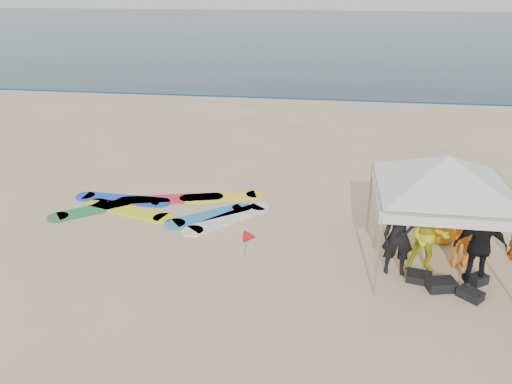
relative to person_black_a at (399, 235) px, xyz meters
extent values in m
plane|color=beige|center=(-2.90, -1.48, -0.90)|extent=(120.00, 120.00, 0.00)
cube|color=#0C2633|center=(-2.90, 58.52, -0.86)|extent=(160.00, 84.00, 0.08)
cube|color=silver|center=(-2.90, 16.72, -0.89)|extent=(160.00, 1.20, 0.01)
imported|color=black|center=(0.00, 0.00, 0.00)|extent=(0.66, 0.45, 1.79)
imported|color=yellow|center=(0.62, 0.13, -0.06)|extent=(0.88, 0.72, 1.67)
imported|color=orange|center=(1.41, 0.52, 0.03)|extent=(1.20, 0.70, 1.85)
imported|color=black|center=(1.58, -0.17, -0.03)|extent=(1.04, 0.49, 1.73)
imported|color=orange|center=(1.20, 1.52, -0.04)|extent=(0.88, 0.61, 1.72)
cylinder|color=#A5A5A8|center=(-0.49, 1.82, 0.01)|extent=(0.05, 0.05, 1.80)
cylinder|color=#A5A5A8|center=(2.21, 1.82, 0.01)|extent=(0.05, 0.05, 1.80)
cylinder|color=#A5A5A8|center=(-0.49, -0.88, 0.01)|extent=(0.05, 0.05, 1.80)
cube|color=white|center=(0.86, -0.88, 0.79)|extent=(2.80, 0.02, 0.24)
cube|color=white|center=(0.86, 1.82, 0.79)|extent=(2.80, 0.02, 0.24)
cube|color=white|center=(-0.49, 0.47, 0.79)|extent=(0.02, 2.80, 0.24)
cube|color=white|center=(2.21, 0.47, 0.79)|extent=(0.02, 2.80, 0.24)
pyramid|color=white|center=(0.86, 0.47, 1.63)|extent=(3.82, 3.82, 0.72)
cylinder|color=#A5A5A8|center=(-3.29, 0.20, -0.60)|extent=(0.02, 0.02, 0.60)
cone|color=red|center=(-3.17, 0.20, -0.40)|extent=(0.28, 0.28, 0.28)
cube|color=black|center=(0.85, -0.53, -0.79)|extent=(0.63, 0.49, 0.22)
cube|color=black|center=(1.37, -0.76, -0.81)|extent=(0.54, 0.53, 0.18)
cube|color=black|center=(0.47, -0.25, -0.82)|extent=(0.57, 0.50, 0.16)
cube|color=black|center=(1.65, -0.20, -0.80)|extent=(0.44, 0.42, 0.20)
cube|color=#2483C0|center=(-4.55, 2.04, -0.86)|extent=(1.87, 1.63, 0.07)
cube|color=blue|center=(-7.26, 2.73, -0.86)|extent=(2.31, 0.64, 0.07)
cube|color=yellow|center=(-6.79, 2.04, -0.86)|extent=(2.29, 1.16, 0.07)
cube|color=#217A44|center=(-7.75, 1.98, -0.86)|extent=(1.80, 1.62, 0.07)
cube|color=yellow|center=(-4.48, 3.33, -0.86)|extent=(1.99, 1.07, 0.07)
cube|color=red|center=(-5.91, 2.95, -0.86)|extent=(2.53, 1.16, 0.07)
cube|color=silver|center=(-4.04, 1.96, -0.86)|extent=(1.85, 2.00, 0.07)
camera|label=1|loc=(-1.58, -9.52, 4.88)|focal=35.00mm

